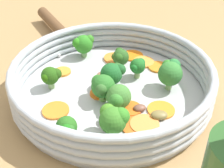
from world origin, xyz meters
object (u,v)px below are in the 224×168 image
Objects in this scene: carrot_slice_10 at (56,110)px; mushroom_piece_0 at (107,120)px; skillet at (112,93)px; mushroom_piece_2 at (159,115)px; carrot_slice_6 at (132,56)px; broccoli_floret_5 at (114,73)px; broccoli_floret_7 at (170,72)px; broccoli_floret_3 at (120,57)px; broccoli_floret_4 at (83,44)px; carrot_slice_0 at (145,124)px; carrot_slice_2 at (100,93)px; broccoli_floret_1 at (118,98)px; mushroom_piece_1 at (140,108)px; carrot_slice_5 at (136,126)px; broccoli_floret_2 at (114,119)px; carrot_slice_7 at (161,110)px; broccoli_floret_6 at (67,128)px; broccoli_floret_8 at (51,76)px; carrot_slice_9 at (114,58)px; carrot_slice_8 at (143,62)px; carrot_slice_3 at (158,67)px; carrot_slice_4 at (130,109)px; mushroom_piece_3 at (101,75)px; broccoli_floret_9 at (102,86)px; carrot_slice_1 at (63,72)px.

mushroom_piece_0 is at bearing -26.33° from carrot_slice_10.
skillet is 12.38× the size of mushroom_piece_2.
carrot_slice_6 is 0.12m from broccoli_floret_5.
broccoli_floret_7 is 2.05× the size of mushroom_piece_0.
broccoli_floret_3 reaches higher than mushroom_piece_0.
broccoli_floret_4 and broccoli_floret_5 have the same top height.
carrot_slice_0 and carrot_slice_2 have the same top height.
broccoli_floret_1 is 2.09× the size of mushroom_piece_1.
skillet is 15.63× the size of mushroom_piece_1.
carrot_slice_5 is 0.18m from broccoli_floret_3.
carrot_slice_2 is at bearing 93.26° from mushroom_piece_0.
broccoli_floret_2 is 1.26× the size of broccoli_floret_3.
broccoli_floret_2 reaches higher than carrot_slice_0.
broccoli_floret_5 is (-0.07, 0.08, 0.03)m from carrot_slice_7.
broccoli_floret_8 is at bearing 101.84° from broccoli_floret_6.
carrot_slice_2 is 1.65× the size of mushroom_piece_1.
carrot_slice_9 is 1.10× the size of broccoli_floret_6.
carrot_slice_8 is 0.20m from mushroom_piece_0.
broccoli_floret_7 is (0.00, -0.07, 0.03)m from carrot_slice_3.
carrot_slice_4 is at bearing -90.94° from broccoli_floret_3.
carrot_slice_5 is at bearing -16.41° from mushroom_piece_0.
carrot_slice_3 and carrot_slice_10 have the same top height.
carrot_slice_0 is at bearing 7.34° from broccoli_floret_6.
broccoli_floret_8 is (-0.11, 0.01, -0.00)m from broccoli_floret_5.
broccoli_floret_1 reaches higher than carrot_slice_3.
broccoli_floret_7 is at bearing -6.89° from broccoli_floret_8.
carrot_slice_4 is at bearing -146.58° from broccoli_floret_7.
carrot_slice_9 reaches higher than carrot_slice_10.
broccoli_floret_8 is at bearing -168.29° from carrot_slice_3.
carrot_slice_10 is 0.18m from broccoli_floret_3.
mushroom_piece_2 reaches higher than mushroom_piece_3.
carrot_slice_0 is at bearing -55.02° from carrot_slice_2.
carrot_slice_3 is at bearing 50.35° from broccoli_floret_1.
carrot_slice_8 is 1.04× the size of carrot_slice_9.
broccoli_floret_1 is at bearing -107.72° from carrot_slice_6.
broccoli_floret_4 is at bearing 110.59° from carrot_slice_0.
broccoli_floret_9 reaches higher than carrot_slice_8.
carrot_slice_8 is (0.00, 0.15, 0.00)m from carrot_slice_7.
broccoli_floret_4 is at bearing 104.90° from broccoli_floret_1.
broccoli_floret_7 is at bearing 42.86° from broccoli_floret_2.
carrot_slice_4 is 0.11m from mushroom_piece_3.
carrot_slice_3 is at bearing -40.19° from carrot_slice_8.
broccoli_floret_5 is at bearing -96.80° from carrot_slice_9.
carrot_slice_6 is 0.82× the size of broccoli_floret_7.
skillet is 9.45× the size of carrot_slice_2.
carrot_slice_8 is (0.17, 0.02, -0.00)m from carrot_slice_1.
broccoli_floret_8 is at bearing -166.76° from mushroom_piece_3.
carrot_slice_6 is 0.18m from broccoli_floret_1.
broccoli_floret_4 reaches higher than skillet.
carrot_slice_3 is at bearing 32.82° from skillet.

